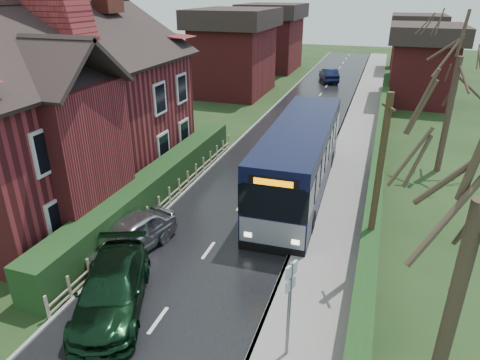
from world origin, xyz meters
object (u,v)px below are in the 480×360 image
(car_green, at_px, (112,289))
(telegraph_pole, at_px, (377,190))
(bus_stop_sign, at_px, (290,297))
(brick_house, at_px, (52,104))
(bus, at_px, (299,160))
(car_silver, at_px, (129,236))

(car_green, relative_size, telegraph_pole, 0.75)
(bus_stop_sign, bearing_deg, car_green, -162.64)
(brick_house, relative_size, bus, 1.27)
(bus, height_order, car_green, bus)
(car_silver, bearing_deg, car_green, -53.98)
(brick_house, distance_m, car_silver, 7.93)
(bus, height_order, bus_stop_sign, bus)
(car_silver, xyz_separation_m, bus_stop_sign, (6.80, -3.13, 1.34))
(brick_house, distance_m, telegraph_pole, 14.76)
(brick_house, height_order, car_silver, brick_house)
(car_silver, relative_size, car_green, 0.86)
(brick_house, bearing_deg, telegraph_pole, -8.94)
(brick_house, bearing_deg, bus_stop_sign, -28.46)
(telegraph_pole, bearing_deg, brick_house, 146.52)
(telegraph_pole, bearing_deg, car_silver, 165.28)
(brick_house, relative_size, car_silver, 3.52)
(bus, xyz_separation_m, car_silver, (-5.00, -7.18, -1.02))
(car_silver, bearing_deg, telegraph_pole, 23.33)
(brick_house, relative_size, car_green, 3.03)
(bus, height_order, telegraph_pole, telegraph_pole)
(brick_house, distance_m, bus, 11.76)
(bus, bearing_deg, telegraph_pole, -59.13)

